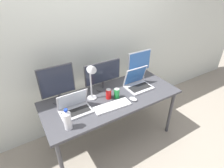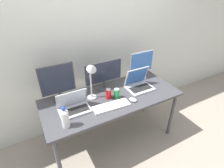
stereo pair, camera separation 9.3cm
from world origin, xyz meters
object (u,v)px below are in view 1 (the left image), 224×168
Objects in this scene: monitor_left at (57,83)px; monitor_right at (139,64)px; work_desk at (112,101)px; soda_can_near_keyboard at (109,94)px; keyboard_main at (112,106)px; water_bottle at (67,120)px; mouse_by_keyboard at (133,99)px; desk_lamp at (92,76)px; monitor_center at (103,74)px; laptop_silver at (75,107)px; laptop_secondary at (137,83)px; soda_can_by_laptop at (117,93)px.

monitor_left reaches higher than monitor_right.
work_desk is 13.40× the size of soda_can_near_keyboard.
monitor_left is at bearing 141.64° from keyboard_main.
monitor_left is 1.95× the size of water_bottle.
mouse_by_keyboard is (0.74, -0.44, -0.22)m from monitor_left.
desk_lamp is (-0.82, -0.19, 0.12)m from monitor_right.
desk_lamp is (-0.12, 0.23, 0.32)m from keyboard_main.
desk_lamp is at bearing -142.84° from monitor_center.
monitor_center is 1.46× the size of laptop_silver.
laptop_secondary reaches higher than soda_can_by_laptop.
laptop_silver is (0.08, -0.27, -0.19)m from monitor_left.
desk_lamp is (-0.26, 0.10, 0.27)m from soda_can_by_laptop.
monitor_right is at bearing 21.71° from work_desk.
laptop_secondary is at bearing 10.43° from soda_can_by_laptop.
monitor_center reaches higher than laptop_secondary.
desk_lamp is (-0.22, -0.17, 0.12)m from monitor_center.
monitor_left reaches higher than soda_can_near_keyboard.
mouse_by_keyboard is (-0.23, -0.21, -0.04)m from laptop_secondary.
soda_can_near_keyboard is 1.00× the size of soda_can_by_laptop.
work_desk is 3.44× the size of monitor_center.
soda_can_by_laptop is (0.67, 0.19, -0.04)m from water_bottle.
soda_can_near_keyboard is at bearing 155.43° from soda_can_by_laptop.
work_desk is 0.28m from mouse_by_keyboard.
laptop_silver is at bearing -177.23° from laptop_secondary.
laptop_secondary is 2.61× the size of soda_can_by_laptop.
soda_can_by_laptop is at bearing 46.03° from keyboard_main.
monitor_center is 1.49× the size of laptop_secondary.
keyboard_main is at bearing -106.44° from soda_can_near_keyboard.
laptop_secondary is 0.68× the size of desk_lamp.
keyboard_main is at bearing -137.76° from soda_can_by_laptop.
keyboard_main is 3.36× the size of soda_can_near_keyboard.
mouse_by_keyboard is 0.78× the size of soda_can_by_laptop.
work_desk is 7.34× the size of water_bottle.
monitor_left reaches higher than soda_can_by_laptop.
monitor_center reaches higher than work_desk.
water_bottle is (-0.06, -0.48, -0.14)m from monitor_left.
laptop_secondary is 2.61× the size of soda_can_near_keyboard.
soda_can_by_laptop reaches higher than mouse_by_keyboard.
monitor_right is at bearing 24.39° from mouse_by_keyboard.
laptop_silver is at bearing -166.46° from monitor_right.
monitor_right is 0.71m from soda_can_near_keyboard.
monitor_right is 0.93× the size of keyboard_main.
monitor_center is at bearing -178.54° from monitor_right.
water_bottle reaches higher than keyboard_main.
soda_can_near_keyboard is (-0.23, 0.19, 0.05)m from mouse_by_keyboard.
work_desk is at bearing 63.50° from keyboard_main.
work_desk is 0.50m from laptop_silver.
soda_can_near_keyboard is 0.26× the size of desk_lamp.
soda_can_by_laptop is at bearing -24.57° from soda_can_near_keyboard.
soda_can_near_keyboard and soda_can_by_laptop have the same top height.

